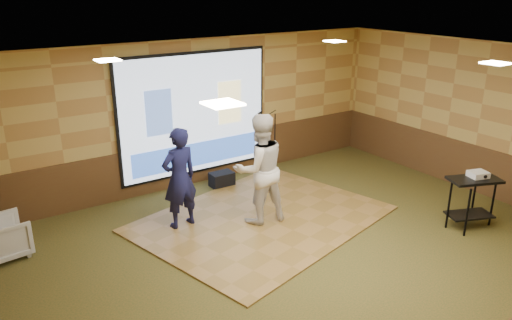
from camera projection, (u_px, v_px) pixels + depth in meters
ground at (299, 250)px, 7.96m from camera, size 9.00×9.00×0.00m
room_shell at (303, 123)px, 7.26m from camera, size 9.04×7.04×3.02m
wainscot_back at (196, 161)px, 10.52m from camera, size 9.00×0.04×0.95m
wainscot_right at (472, 167)px, 10.15m from camera, size 0.04×7.00×0.95m
projector_screen at (195, 115)px, 10.15m from camera, size 3.32×0.06×2.52m
downlight_nw at (108, 60)px, 7.21m from camera, size 0.32×0.32×0.02m
downlight_ne at (335, 41)px, 9.52m from camera, size 0.32×0.32×0.02m
downlight_sw at (223, 104)px, 4.63m from camera, size 0.32×0.32×0.02m
downlight_se at (496, 63)px, 6.94m from camera, size 0.32×0.32×0.02m
dance_floor at (262, 219)px, 8.99m from camera, size 4.82×4.09×0.03m
player_left at (180, 178)px, 8.42m from camera, size 0.69×0.49×1.77m
player_right at (260, 169)px, 8.58m from camera, size 1.04×0.86×1.95m
av_table at (472, 194)px, 8.53m from camera, size 0.86×0.45×0.90m
projector at (478, 174)px, 8.48m from camera, size 0.36×0.33×0.10m
mic_stand at (273, 152)px, 11.05m from camera, size 0.57×0.23×1.46m
banquet_chair at (3, 238)px, 7.68m from camera, size 0.79×0.77×0.64m
duffel_bag at (222, 179)px, 10.41m from camera, size 0.49×0.33×0.30m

